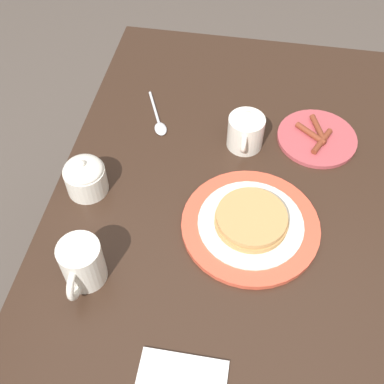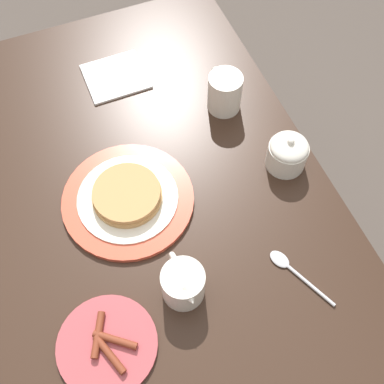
{
  "view_description": "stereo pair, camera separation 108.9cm",
  "coord_description": "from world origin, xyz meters",
  "px_view_note": "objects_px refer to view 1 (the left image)",
  "views": [
    {
      "loc": [
        0.59,
        -0.01,
        1.59
      ],
      "look_at": [
        -0.02,
        -0.12,
        0.78
      ],
      "focal_mm": 45.0,
      "sensor_mm": 36.0,
      "label": 1
    },
    {
      "loc": [
        -0.49,
        0.08,
        1.67
      ],
      "look_at": [
        -0.02,
        -0.12,
        0.78
      ],
      "focal_mm": 45.0,
      "sensor_mm": 36.0,
      "label": 2
    }
  ],
  "objects_px": {
    "side_plate_bacon": "(317,138)",
    "creamer_pitcher": "(246,131)",
    "pancake_plate": "(251,223)",
    "sugar_bowl": "(85,177)",
    "coffee_mug": "(82,264)",
    "spoon": "(158,121)"
  },
  "relations": [
    {
      "from": "creamer_pitcher",
      "to": "sugar_bowl",
      "type": "xyz_separation_m",
      "value": [
        0.19,
        -0.32,
        -0.0
      ]
    },
    {
      "from": "coffee_mug",
      "to": "sugar_bowl",
      "type": "height_order",
      "value": "coffee_mug"
    },
    {
      "from": "side_plate_bacon",
      "to": "creamer_pitcher",
      "type": "bearing_deg",
      "value": -75.45
    },
    {
      "from": "coffee_mug",
      "to": "spoon",
      "type": "relative_size",
      "value": 0.75
    },
    {
      "from": "pancake_plate",
      "to": "side_plate_bacon",
      "type": "bearing_deg",
      "value": 154.56
    },
    {
      "from": "creamer_pitcher",
      "to": "pancake_plate",
      "type": "bearing_deg",
      "value": 9.0
    },
    {
      "from": "side_plate_bacon",
      "to": "coffee_mug",
      "type": "xyz_separation_m",
      "value": [
        0.45,
        -0.43,
        0.04
      ]
    },
    {
      "from": "pancake_plate",
      "to": "side_plate_bacon",
      "type": "height_order",
      "value": "pancake_plate"
    },
    {
      "from": "side_plate_bacon",
      "to": "sugar_bowl",
      "type": "distance_m",
      "value": 0.55
    },
    {
      "from": "side_plate_bacon",
      "to": "creamer_pitcher",
      "type": "relative_size",
      "value": 1.55
    },
    {
      "from": "coffee_mug",
      "to": "pancake_plate",
      "type": "bearing_deg",
      "value": 119.35
    },
    {
      "from": "sugar_bowl",
      "to": "spoon",
      "type": "xyz_separation_m",
      "value": [
        -0.23,
        0.11,
        -0.04
      ]
    },
    {
      "from": "pancake_plate",
      "to": "coffee_mug",
      "type": "distance_m",
      "value": 0.35
    },
    {
      "from": "pancake_plate",
      "to": "sugar_bowl",
      "type": "height_order",
      "value": "sugar_bowl"
    },
    {
      "from": "side_plate_bacon",
      "to": "creamer_pitcher",
      "type": "xyz_separation_m",
      "value": [
        0.04,
        -0.17,
        0.04
      ]
    },
    {
      "from": "pancake_plate",
      "to": "coffee_mug",
      "type": "relative_size",
      "value": 2.5
    },
    {
      "from": "pancake_plate",
      "to": "spoon",
      "type": "relative_size",
      "value": 1.87
    },
    {
      "from": "creamer_pitcher",
      "to": "sugar_bowl",
      "type": "height_order",
      "value": "same"
    },
    {
      "from": "pancake_plate",
      "to": "side_plate_bacon",
      "type": "xyz_separation_m",
      "value": [
        -0.28,
        0.13,
        -0.01
      ]
    },
    {
      "from": "coffee_mug",
      "to": "creamer_pitcher",
      "type": "bearing_deg",
      "value": 146.84
    },
    {
      "from": "side_plate_bacon",
      "to": "coffee_mug",
      "type": "height_order",
      "value": "coffee_mug"
    },
    {
      "from": "side_plate_bacon",
      "to": "sugar_bowl",
      "type": "bearing_deg",
      "value": -64.27
    }
  ]
}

